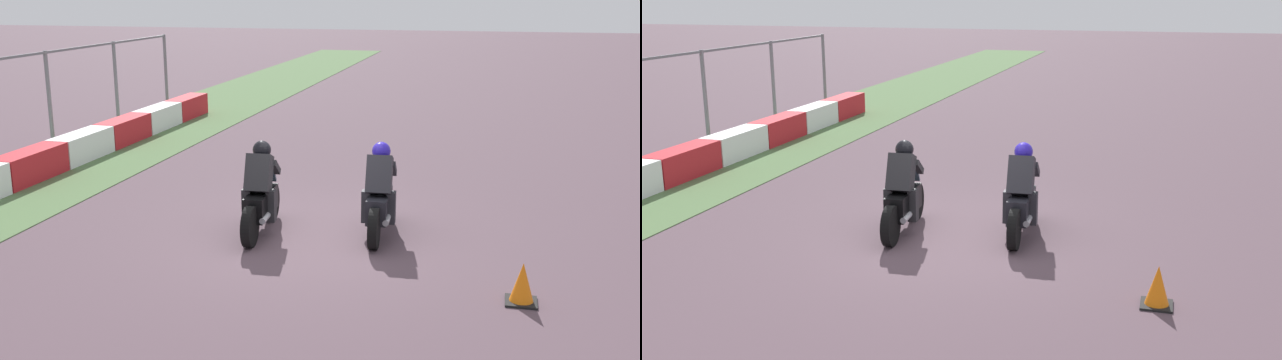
{
  "view_description": "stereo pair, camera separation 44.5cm",
  "coord_description": "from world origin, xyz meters",
  "views": [
    {
      "loc": [
        -11.06,
        -2.81,
        3.89
      ],
      "look_at": [
        0.14,
        -0.07,
        0.9
      ],
      "focal_mm": 41.71,
      "sensor_mm": 36.0,
      "label": 1
    },
    {
      "loc": [
        -10.95,
        -3.24,
        3.89
      ],
      "look_at": [
        0.14,
        -0.07,
        0.9
      ],
      "focal_mm": 41.71,
      "sensor_mm": 36.0,
      "label": 2
    }
  ],
  "objects": [
    {
      "name": "traffic_cone",
      "position": [
        -1.94,
        -3.22,
        0.25
      ],
      "size": [
        0.4,
        0.4,
        0.54
      ],
      "color": "black",
      "rests_on": "ground_plane"
    },
    {
      "name": "ground_plane",
      "position": [
        0.0,
        0.0,
        0.0
      ],
      "size": [
        120.0,
        120.0,
        0.0
      ],
      "primitive_type": "plane",
      "color": "#533F48"
    },
    {
      "name": "rider_lane_b",
      "position": [
        -0.04,
        0.87,
        0.62
      ],
      "size": [
        2.04,
        0.55,
        1.51
      ],
      "rotation": [
        0.0,
        0.0,
        0.06
      ],
      "color": "black",
      "rests_on": "ground_plane"
    },
    {
      "name": "rider_lane_a",
      "position": [
        0.31,
        -1.02,
        0.62
      ],
      "size": [
        2.04,
        0.55,
        1.51
      ],
      "rotation": [
        0.0,
        0.0,
        0.05
      ],
      "color": "black",
      "rests_on": "ground_plane"
    }
  ]
}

